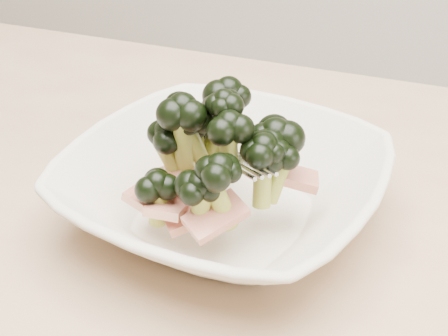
# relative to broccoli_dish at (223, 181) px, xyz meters

# --- Properties ---
(broccoli_dish) EXTENTS (0.28, 0.28, 0.12)m
(broccoli_dish) POSITION_rel_broccoli_dish_xyz_m (0.00, 0.00, 0.00)
(broccoli_dish) COLOR beige
(broccoli_dish) RESTS_ON dining_table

